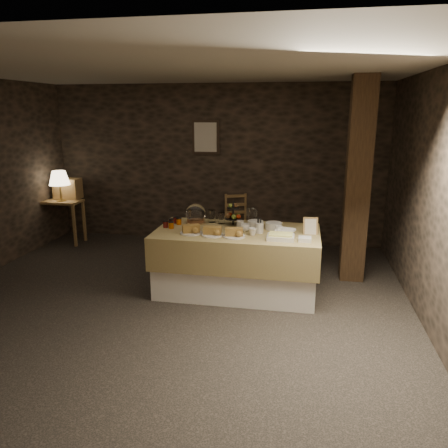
% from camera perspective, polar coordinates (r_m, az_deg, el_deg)
% --- Properties ---
extents(ground_plane, '(5.50, 5.00, 0.01)m').
position_cam_1_polar(ground_plane, '(5.31, -6.60, -9.67)').
color(ground_plane, black).
rests_on(ground_plane, ground).
extents(room_shell, '(5.52, 5.02, 2.60)m').
position_cam_1_polar(room_shell, '(4.88, -7.14, 7.30)').
color(room_shell, black).
rests_on(room_shell, ground).
extents(buffet_table, '(1.96, 1.04, 0.78)m').
position_cam_1_polar(buffet_table, '(5.34, 1.70, -4.28)').
color(buffet_table, white).
rests_on(buffet_table, ground_plane).
extents(console_table, '(0.68, 0.39, 0.73)m').
position_cam_1_polar(console_table, '(7.76, -20.52, 1.97)').
color(console_table, olive).
rests_on(console_table, ground_plane).
extents(table_lamp, '(0.33, 0.33, 0.50)m').
position_cam_1_polar(table_lamp, '(7.61, -20.73, 5.60)').
color(table_lamp, '#A78A44').
rests_on(table_lamp, console_table).
extents(wine_rack, '(0.42, 0.26, 0.34)m').
position_cam_1_polar(wine_rack, '(7.83, -19.73, 4.39)').
color(wine_rack, olive).
rests_on(wine_rack, console_table).
extents(chair, '(0.50, 0.48, 0.65)m').
position_cam_1_polar(chair, '(7.26, 1.84, 0.21)').
color(chair, olive).
rests_on(chair, ground_plane).
extents(timber_column, '(0.30, 0.30, 2.60)m').
position_cam_1_polar(timber_column, '(5.81, 17.06, 5.33)').
color(timber_column, black).
rests_on(timber_column, ground_plane).
extents(framed_picture, '(0.45, 0.04, 0.55)m').
position_cam_1_polar(framed_picture, '(7.27, -2.41, 11.27)').
color(framed_picture, '#32241A').
rests_on(framed_picture, room_shell).
extents(plate_stack_a, '(0.19, 0.19, 0.10)m').
position_cam_1_polar(plate_stack_a, '(5.33, 4.11, -0.09)').
color(plate_stack_a, silver).
rests_on(plate_stack_a, buffet_table).
extents(plate_stack_b, '(0.20, 0.20, 0.08)m').
position_cam_1_polar(plate_stack_b, '(5.32, 6.50, -0.24)').
color(plate_stack_b, silver).
rests_on(plate_stack_b, buffet_table).
extents(cutlery_holder, '(0.10, 0.10, 0.12)m').
position_cam_1_polar(cutlery_holder, '(5.15, 4.62, -0.49)').
color(cutlery_holder, silver).
rests_on(cutlery_holder, buffet_table).
extents(cup_a, '(0.14, 0.14, 0.09)m').
position_cam_1_polar(cup_a, '(5.20, 2.73, -0.47)').
color(cup_a, silver).
rests_on(cup_a, buffet_table).
extents(cup_b, '(0.11, 0.11, 0.09)m').
position_cam_1_polar(cup_b, '(5.04, 3.74, -1.00)').
color(cup_b, silver).
rests_on(cup_b, buffet_table).
extents(mug_c, '(0.09, 0.09, 0.09)m').
position_cam_1_polar(mug_c, '(5.34, 2.13, -0.06)').
color(mug_c, silver).
rests_on(mug_c, buffet_table).
extents(mug_d, '(0.08, 0.08, 0.09)m').
position_cam_1_polar(mug_d, '(5.15, 7.16, -0.73)').
color(mug_d, silver).
rests_on(mug_d, buffet_table).
extents(bowl, '(0.29, 0.29, 0.06)m').
position_cam_1_polar(bowl, '(5.12, 7.99, -1.03)').
color(bowl, silver).
rests_on(bowl, buffet_table).
extents(cake_dome, '(0.26, 0.26, 0.26)m').
position_cam_1_polar(cake_dome, '(5.59, -3.72, 1.20)').
color(cake_dome, olive).
rests_on(cake_dome, buffet_table).
extents(fruit_stand, '(0.21, 0.21, 0.30)m').
position_cam_1_polar(fruit_stand, '(5.48, 1.23, 1.13)').
color(fruit_stand, black).
rests_on(fruit_stand, buffet_table).
extents(bread_platter_left, '(0.26, 0.26, 0.11)m').
position_cam_1_polar(bread_platter_left, '(5.12, -4.32, -0.81)').
color(bread_platter_left, silver).
rests_on(bread_platter_left, buffet_table).
extents(bread_platter_center, '(0.26, 0.26, 0.11)m').
position_cam_1_polar(bread_platter_center, '(5.03, -1.52, -1.05)').
color(bread_platter_center, silver).
rests_on(bread_platter_center, buffet_table).
extents(bread_platter_right, '(0.26, 0.26, 0.11)m').
position_cam_1_polar(bread_platter_right, '(4.97, 1.32, -1.25)').
color(bread_platter_right, silver).
rests_on(bread_platter_right, buffet_table).
extents(jam_jars, '(0.18, 0.32, 0.07)m').
position_cam_1_polar(jam_jars, '(5.49, -6.73, 0.15)').
color(jam_jars, maroon).
rests_on(jam_jars, buffet_table).
extents(tart_dish, '(0.30, 0.22, 0.07)m').
position_cam_1_polar(tart_dish, '(4.91, 7.42, -1.65)').
color(tart_dish, silver).
rests_on(tart_dish, buffet_table).
extents(square_dish, '(0.14, 0.14, 0.04)m').
position_cam_1_polar(square_dish, '(4.90, 10.52, -1.96)').
color(square_dish, silver).
rests_on(square_dish, buffet_table).
extents(menu_frame, '(0.18, 0.08, 0.22)m').
position_cam_1_polar(menu_frame, '(5.17, 11.23, -0.34)').
color(menu_frame, olive).
rests_on(menu_frame, buffet_table).
extents(storage_jar_a, '(0.10, 0.10, 0.16)m').
position_cam_1_polar(storage_jar_a, '(5.62, -1.62, 1.05)').
color(storage_jar_a, white).
rests_on(storage_jar_a, buffet_table).
extents(storage_jar_b, '(0.09, 0.09, 0.14)m').
position_cam_1_polar(storage_jar_b, '(5.56, -0.34, 0.78)').
color(storage_jar_b, white).
rests_on(storage_jar_b, buffet_table).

